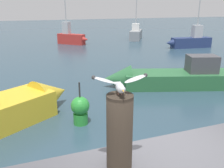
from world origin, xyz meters
The scene contains 7 objects.
mooring_post centered at (-0.64, -0.45, 2.08)m, with size 0.30×0.30×0.91m, color #382D23.
seagull centered at (-0.64, -0.46, 2.65)m, with size 0.60×0.39×0.23m.
boat_red centered at (2.75, 19.83, 0.65)m, with size 2.68×2.62×4.96m.
boat_navy centered at (11.71, 14.48, 0.57)m, with size 4.06×1.25×5.01m.
boat_grey centered at (9.92, 21.09, 0.57)m, with size 2.98×4.01×5.06m.
boat_green centered at (4.24, 6.10, 0.41)m, with size 6.13×3.11×1.65m.
channel_buoy centered at (-0.15, 3.92, 0.48)m, with size 0.56×0.56×1.33m.
Camera 1 is at (-1.57, -2.75, 3.46)m, focal length 39.12 mm.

